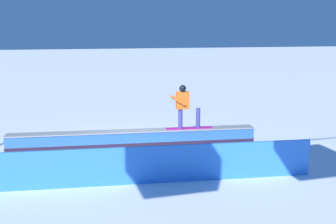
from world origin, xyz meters
The scene contains 4 objects.
ground_plane centered at (0.00, 0.00, 0.00)m, with size 120.00×120.00×0.00m, color white.
grind_box centered at (0.00, 0.00, 0.26)m, with size 7.88×0.88×0.57m.
snowboarder centered at (-1.64, 0.09, 1.34)m, with size 1.53×0.42×1.43m.
safety_fence centered at (0.00, 3.15, 0.48)m, with size 8.35×0.06×0.95m, color #2E7AEC.
Camera 1 is at (1.52, 12.73, 3.82)m, focal length 44.23 mm.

